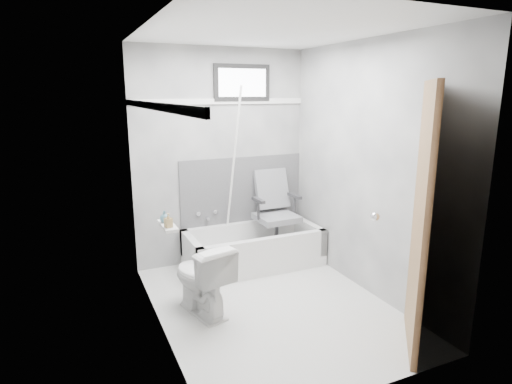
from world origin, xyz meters
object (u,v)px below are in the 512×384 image
toilet (201,278)px  soap_bottle_a (168,221)px  door (480,227)px  bathtub (254,248)px  office_chair (277,212)px  soap_bottle_b (164,217)px

toilet → soap_bottle_a: size_ratio=5.72×
door → soap_bottle_a: bearing=148.7°
bathtub → toilet: toilet is taller
office_chair → toilet: office_chair is taller
office_chair → door: bearing=-80.6°
bathtub → soap_bottle_b: bearing=-142.3°
office_chair → door: (0.44, -2.26, 0.42)m
office_chair → soap_bottle_a: 1.88m
bathtub → soap_bottle_a: (-1.17, -1.04, 0.76)m
toilet → soap_bottle_a: 0.76m
office_chair → soap_bottle_b: bearing=-148.8°
door → soap_bottle_b: bearing=145.8°
bathtub → soap_bottle_b: 1.66m
office_chair → door: 2.34m
bathtub → toilet: size_ratio=2.27×
bathtub → soap_bottle_a: size_ratio=13.01×
office_chair → soap_bottle_b: (-1.48, -0.95, 0.38)m
soap_bottle_a → bathtub: bearing=41.7°
office_chair → toilet: 1.46m
toilet → door: bearing=124.9°
bathtub → soap_bottle_b: soap_bottle_b is taller
bathtub → office_chair: (0.31, 0.05, 0.37)m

